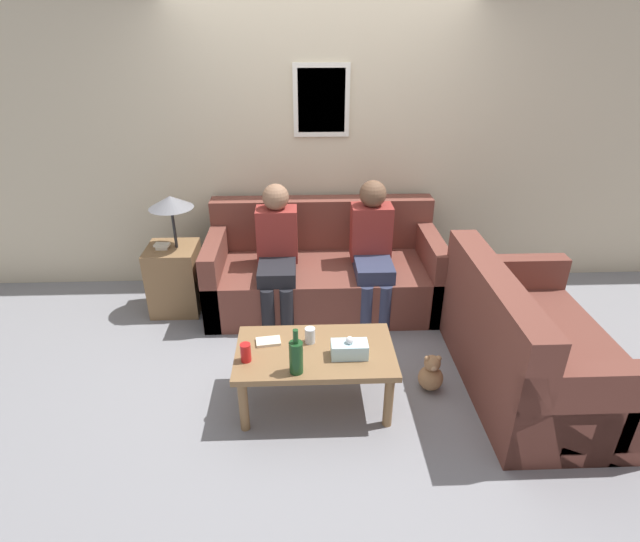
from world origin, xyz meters
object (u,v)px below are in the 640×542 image
drinking_glass (310,335)px  coffee_table (315,358)px  wine_bottle (296,356)px  person_right (372,245)px  person_left (277,249)px  couch_main (323,271)px  teddy_bear (431,374)px  couch_side (529,349)px

drinking_glass → coffee_table: bearing=-71.6°
wine_bottle → drinking_glass: size_ratio=2.82×
drinking_glass → person_right: 1.23m
coffee_table → person_left: person_left is taller
drinking_glass → person_right: person_right is taller
couch_main → teddy_bear: (0.69, -1.25, -0.18)m
coffee_table → person_right: (0.52, 1.18, 0.26)m
person_left → teddy_bear: size_ratio=4.13×
couch_side → person_left: size_ratio=1.33×
person_right → person_left: bearing=-178.8°
couch_side → drinking_glass: bearing=91.2°
coffee_table → wine_bottle: bearing=-119.0°
wine_bottle → person_left: size_ratio=0.27×
person_left → person_right: bearing=1.2°
couch_side → drinking_glass: couch_side is taller
drinking_glass → person_left: person_left is taller
person_right → teddy_bear: bearing=-74.9°
couch_main → teddy_bear: size_ratio=7.28×
couch_main → coffee_table: bearing=-94.8°
coffee_table → drinking_glass: drinking_glass is taller
drinking_glass → person_left: 1.11m
couch_main → couch_side: same height
coffee_table → couch_main: bearing=85.2°
couch_main → wine_bottle: bearing=-98.5°
person_left → couch_side: bearing=-30.7°
coffee_table → wine_bottle: wine_bottle is taller
wine_bottle → person_left: person_left is taller
wine_bottle → person_left: 1.39m
wine_bottle → person_right: (0.64, 1.39, 0.09)m
couch_side → wine_bottle: (-1.59, -0.33, 0.24)m
wine_bottle → person_left: (-0.16, 1.38, 0.08)m
coffee_table → person_right: person_right is taller
couch_side → person_right: bearing=42.1°
drinking_glass → person_right: (0.55, 1.09, 0.15)m
couch_main → person_left: bearing=-154.6°
person_left → teddy_bear: person_left is taller
person_right → couch_side: bearing=-47.9°
person_right → teddy_bear: person_right is taller
couch_main → person_left: (-0.39, -0.19, 0.32)m
coffee_table → person_right: size_ratio=0.89×
drinking_glass → couch_side: bearing=1.2°
person_left → teddy_bear: 1.60m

